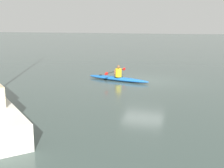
# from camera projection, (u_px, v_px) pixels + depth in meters

# --- Properties ---
(ground_plane) EXTENTS (160.00, 160.00, 0.00)m
(ground_plane) POSITION_uv_depth(u_px,v_px,m) (144.00, 80.00, 18.36)
(ground_plane) COLOR #384742
(kayak) EXTENTS (4.22, 1.75, 0.24)m
(kayak) POSITION_uv_depth(u_px,v_px,m) (118.00, 79.00, 18.27)
(kayak) COLOR #1959A5
(kayak) RESTS_ON ground
(kayaker) EXTENTS (0.74, 2.38, 0.72)m
(kayaker) POSITION_uv_depth(u_px,v_px,m) (118.00, 72.00, 18.17)
(kayaker) COLOR yellow
(kayaker) RESTS_ON kayak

